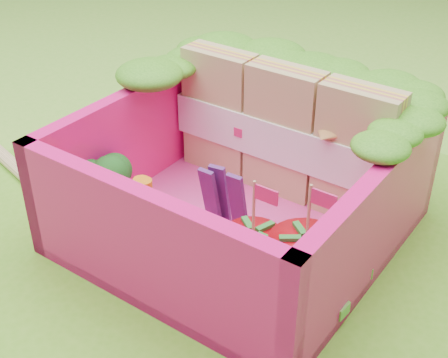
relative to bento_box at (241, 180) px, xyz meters
name	(u,v)px	position (x,y,z in m)	size (l,w,h in m)	color
ground	(202,228)	(-0.18, -0.05, -0.31)	(14.00, 14.00, 0.00)	#76C437
placemat	(202,226)	(-0.18, -0.05, -0.29)	(2.60, 2.60, 0.03)	#64AF27
bento_floor	(240,227)	(0.00, 0.00, -0.25)	(1.30, 1.30, 0.05)	#DD3890
bento_box	(241,180)	(0.00, 0.00, 0.00)	(1.30, 1.30, 0.55)	#FA157D
lettuce_ruffle	(299,75)	(0.00, 0.47, 0.33)	(1.43, 0.77, 0.11)	#2F7F17
sandwich_stack	(284,133)	(0.01, 0.36, 0.08)	(1.14, 0.18, 0.63)	tan
broccoli	(108,184)	(-0.51, -0.30, -0.05)	(0.33, 0.33, 0.25)	#588D44
carrot_sticks	(145,207)	(-0.29, -0.31, -0.08)	(0.10, 0.09, 0.29)	orange
purple_wedges	(224,205)	(0.02, -0.15, -0.04)	(0.18, 0.08, 0.38)	#4F195A
strawberry_left	(252,257)	(0.27, -0.31, -0.10)	(0.24, 0.24, 0.48)	red
strawberry_right	(304,269)	(0.48, -0.27, -0.08)	(0.28, 0.28, 0.52)	red
snap_peas	(290,280)	(0.40, -0.24, -0.20)	(0.61, 0.56, 0.05)	#62A433
chopsticks	(14,165)	(-1.29, -0.25, -0.25)	(2.26, 0.60, 0.05)	tan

